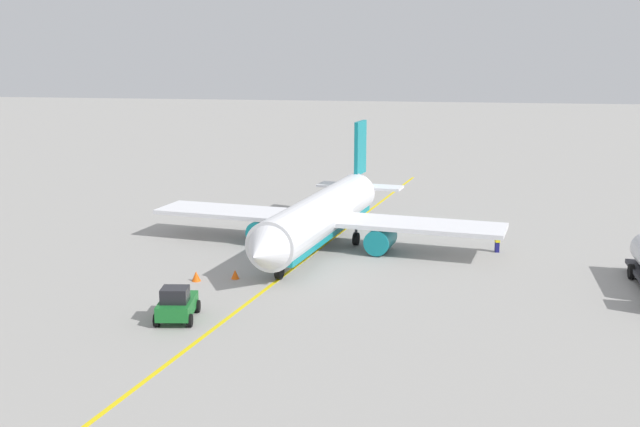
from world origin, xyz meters
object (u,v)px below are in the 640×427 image
at_px(pushback_tug, 177,304).
at_px(refueling_worker, 497,242).
at_px(safety_cone_nose, 196,276).
at_px(airplane, 322,216).
at_px(safety_cone_wingtip, 235,274).

bearing_deg(pushback_tug, refueling_worker, 135.25).
bearing_deg(safety_cone_nose, refueling_worker, 119.64).
distance_m(airplane, refueling_worker, 14.75).
xyz_separation_m(pushback_tug, refueling_worker, (-20.29, 20.11, -0.19)).
xyz_separation_m(safety_cone_nose, safety_cone_wingtip, (-1.07, 2.60, -0.03)).
relative_size(pushback_tug, safety_cone_nose, 5.27).
bearing_deg(safety_cone_nose, safety_cone_wingtip, 112.34).
height_order(refueling_worker, safety_cone_nose, refueling_worker).
bearing_deg(safety_cone_wingtip, safety_cone_nose, -67.66).
height_order(airplane, safety_cone_nose, airplane).
distance_m(pushback_tug, safety_cone_nose, 8.11).
xyz_separation_m(pushback_tug, safety_cone_wingtip, (-8.99, 0.98, -0.67)).
relative_size(airplane, safety_cone_wingtip, 45.41).
distance_m(pushback_tug, safety_cone_wingtip, 9.07).
relative_size(safety_cone_nose, safety_cone_wingtip, 1.09).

